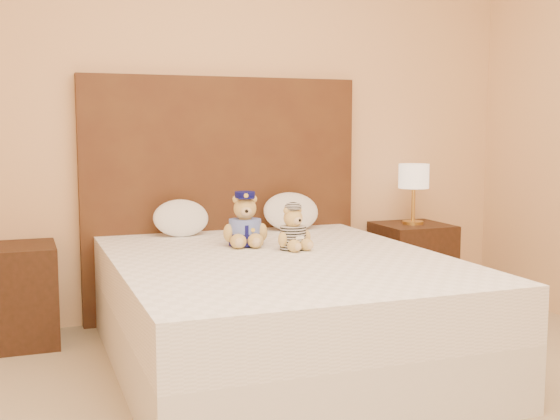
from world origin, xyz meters
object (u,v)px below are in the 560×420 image
Objects in this scene: lamp at (414,179)px; pillow_right at (291,210)px; pillow_left at (181,216)px; teddy_police at (245,219)px; bed at (279,310)px; nightstand_right at (412,265)px; teddy_prisoner at (293,228)px; nightstand_left at (14,295)px.

pillow_right is (-0.86, 0.03, -0.17)m from lamp.
lamp reaches higher than pillow_left.
lamp is 1.57m from pillow_left.
teddy_police is (-1.31, -0.44, -0.15)m from lamp.
bed is 1.59m from lamp.
nightstand_right is 0.95m from pillow_right.
lamp is at bearing 180.00° from nightstand_right.
pillow_right reaches higher than bed.
teddy_police is at bearing -62.50° from pillow_left.
teddy_prisoner is at bearing -56.49° from pillow_left.
pillow_left is at bearing 128.35° from teddy_police.
teddy_prisoner is 0.64× the size of pillow_right.
pillow_right is (1.64, 0.03, 0.40)m from nightstand_left.
pillow_left is (-1.56, 0.03, 0.39)m from nightstand_right.
teddy_police is 0.80× the size of pillow_right.
nightstand_left is 1.52× the size of pillow_right.
pillow_left is (-1.56, 0.03, -0.18)m from lamp.
teddy_prisoner is (-1.11, -0.64, -0.18)m from lamp.
lamp is (-0.00, 0.00, 0.57)m from nightstand_right.
pillow_left is at bearing 178.90° from nightstand_right.
bed is 1.48m from nightstand_left.
nightstand_left is 1.34m from teddy_police.
lamp is at bearing 32.62° from bed.
nightstand_left is 2.50m from nightstand_right.
teddy_police reaches higher than nightstand_right.
lamp is 1.30m from teddy_prisoner.
nightstand_right is at bearing 17.44° from teddy_prisoner.
nightstand_left is at bearing -178.17° from pillow_left.
nightstand_right is 2.38× the size of teddy_prisoner.
teddy_prisoner reaches higher than nightstand_right.
nightstand_left is (-1.25, 0.80, -0.00)m from bed.
lamp is at bearing 17.44° from teddy_prisoner.
bed is at bearing -115.15° from pillow_right.
lamp reaches higher than nightstand_left.
lamp is 1.21× the size of pillow_left.
teddy_police is 0.28m from teddy_prisoner.
lamp reaches higher than teddy_police.
teddy_prisoner reaches higher than bed.
nightstand_left is at bearing 180.00° from nightstand_right.
lamp is at bearing 29.55° from teddy_police.
teddy_police reaches higher than bed.
pillow_left is at bearing 178.90° from lamp.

